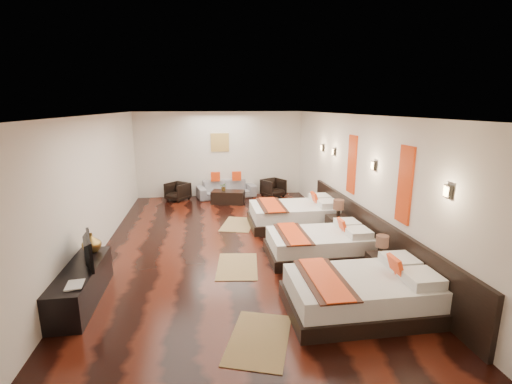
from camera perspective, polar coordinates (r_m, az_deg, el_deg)
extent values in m
cube|color=black|center=(7.96, -3.69, -8.62)|extent=(5.50, 9.50, 0.01)
cube|color=white|center=(7.39, -4.02, 11.96)|extent=(5.50, 9.50, 0.01)
cube|color=silver|center=(12.23, -5.65, 5.90)|extent=(5.50, 0.01, 2.80)
cube|color=silver|center=(7.84, -24.31, 0.55)|extent=(0.01, 9.50, 2.80)
cube|color=silver|center=(8.23, 15.62, 1.82)|extent=(0.01, 9.50, 2.80)
cube|color=black|center=(7.76, 17.28, -6.27)|extent=(0.08, 6.60, 0.90)
cube|color=black|center=(5.86, 16.01, -16.46)|extent=(2.18, 1.35, 0.23)
cube|color=white|center=(5.73, 16.18, -14.11)|extent=(2.08, 1.25, 0.31)
cube|color=#E93E10|center=(5.84, 21.10, -10.93)|extent=(0.16, 0.33, 0.34)
cube|color=#38190F|center=(5.46, 10.67, -13.29)|extent=(0.57, 1.37, 0.02)
cube|color=#E93E10|center=(5.45, 10.68, -13.15)|extent=(0.40, 1.37, 0.02)
cube|color=black|center=(7.54, 9.72, -9.21)|extent=(2.04, 1.27, 0.21)
cube|color=white|center=(7.45, 9.79, -7.41)|extent=(1.95, 1.17, 0.29)
cube|color=#E93E10|center=(7.52, 13.41, -5.25)|extent=(0.15, 0.31, 0.31)
cube|color=#38190F|center=(7.25, 5.79, -6.55)|extent=(0.54, 1.29, 0.02)
cube|color=#E93E10|center=(7.25, 5.79, -6.44)|extent=(0.37, 1.29, 0.02)
cube|color=black|center=(9.32, 5.98, -4.57)|extent=(2.24, 1.39, 0.23)
cube|color=white|center=(9.24, 6.02, -2.93)|extent=(2.13, 1.28, 0.32)
cube|color=#E93E10|center=(9.31, 9.24, -1.08)|extent=(0.17, 0.34, 0.34)
cube|color=#38190F|center=(9.07, 2.45, -2.07)|extent=(0.59, 1.41, 0.02)
cube|color=#E93E10|center=(9.07, 2.45, -1.97)|extent=(0.40, 1.41, 0.02)
cube|color=black|center=(6.87, 18.89, -11.03)|extent=(0.41, 0.41, 0.45)
cylinder|color=black|center=(6.74, 19.10, -8.58)|extent=(0.07, 0.07, 0.18)
cylinder|color=#3F2619|center=(6.69, 19.20, -7.28)|extent=(0.22, 0.22, 0.20)
cube|color=black|center=(8.62, 12.65, -5.39)|extent=(0.46, 0.46, 0.51)
cylinder|color=black|center=(8.51, 12.77, -3.12)|extent=(0.08, 0.08, 0.20)
cylinder|color=#3F2619|center=(8.46, 12.83, -1.93)|extent=(0.24, 0.24, 0.22)
cube|color=#95794C|center=(5.13, 0.48, -22.06)|extent=(1.10, 1.38, 0.01)
cube|color=#95794C|center=(7.06, -2.95, -11.54)|extent=(0.90, 1.29, 0.01)
cube|color=#95794C|center=(9.40, -2.84, -5.08)|extent=(1.06, 1.36, 0.01)
cube|color=black|center=(6.40, -25.68, -13.02)|extent=(0.50, 1.80, 0.55)
imported|color=black|center=(6.31, -25.38, -8.31)|extent=(0.37, 0.82, 0.48)
imported|color=black|center=(5.78, -27.68, -12.94)|extent=(0.26, 0.33, 0.03)
imported|color=brown|center=(6.84, -24.41, -7.21)|extent=(0.39, 0.39, 0.33)
imported|color=gray|center=(12.14, -4.68, 0.48)|extent=(2.01, 1.09, 0.56)
imported|color=black|center=(11.95, -12.18, 0.08)|extent=(0.89, 0.89, 0.58)
imported|color=black|center=(12.16, 2.74, 0.65)|extent=(0.89, 0.89, 0.60)
cube|color=black|center=(11.36, -4.40, -0.81)|extent=(1.10, 0.75, 0.40)
imported|color=#29531B|center=(11.34, -5.07, 0.83)|extent=(0.28, 0.26, 0.25)
cube|color=#D86014|center=(6.51, 22.32, 1.03)|extent=(0.04, 0.40, 1.30)
cube|color=#D86014|center=(8.44, 14.80, 4.22)|extent=(0.04, 0.40, 1.30)
cube|color=black|center=(5.58, 27.94, 0.10)|extent=(0.06, 0.12, 0.18)
cube|color=#FFD18C|center=(5.56, 27.69, 0.09)|extent=(0.02, 0.10, 0.14)
cube|color=black|center=(7.42, 18.02, 3.97)|extent=(0.06, 0.12, 0.18)
cube|color=#FFD18C|center=(7.41, 17.81, 3.97)|extent=(0.02, 0.10, 0.14)
cube|color=black|center=(9.43, 12.14, 6.20)|extent=(0.06, 0.12, 0.18)
cube|color=#FFD18C|center=(9.41, 11.97, 6.20)|extent=(0.02, 0.10, 0.14)
cube|color=black|center=(10.27, 10.40, 6.85)|extent=(0.06, 0.12, 0.18)
cube|color=#FFD18C|center=(10.26, 10.24, 6.85)|extent=(0.02, 0.10, 0.14)
cube|color=#AD873F|center=(12.16, -5.69, 7.76)|extent=(0.60, 0.04, 0.60)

